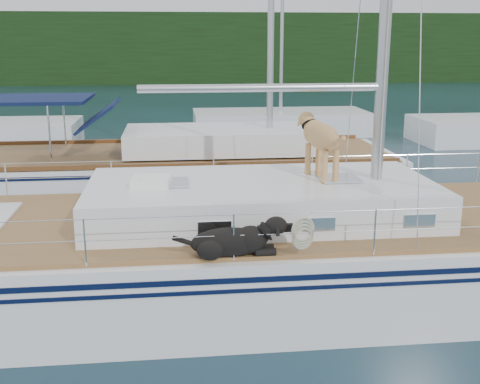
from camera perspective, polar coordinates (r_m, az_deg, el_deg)
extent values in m
plane|color=black|center=(9.61, -2.87, -9.66)|extent=(120.00, 120.00, 0.00)
cube|color=black|center=(53.77, -6.10, 13.38)|extent=(90.00, 3.00, 6.00)
cube|color=#595147|center=(55.06, -6.04, 10.90)|extent=(92.00, 1.00, 1.20)
cube|color=white|center=(9.42, -2.91, -6.88)|extent=(12.00, 3.80, 1.40)
cube|color=olive|center=(9.18, -2.96, -2.63)|extent=(11.52, 3.50, 0.06)
cube|color=white|center=(9.17, 2.00, -0.65)|extent=(5.20, 2.50, 0.55)
cylinder|color=silver|center=(8.89, 2.10, 9.83)|extent=(3.60, 0.12, 0.12)
cylinder|color=silver|center=(7.34, -2.16, -2.22)|extent=(10.56, 0.01, 0.01)
cylinder|color=silver|center=(10.73, -3.59, 3.11)|extent=(10.56, 0.01, 0.01)
cube|color=#1B47AC|center=(10.25, -5.64, -0.53)|extent=(0.79, 0.70, 0.05)
cube|color=white|center=(8.87, -8.42, 0.96)|extent=(0.60, 0.52, 0.14)
torus|color=#C2B899|center=(7.49, 5.99, -3.54)|extent=(0.43, 0.23, 0.41)
cube|color=white|center=(15.26, -6.17, 1.21)|extent=(11.00, 3.50, 1.30)
cube|color=olive|center=(15.13, -6.23, 3.60)|extent=(10.56, 3.29, 0.06)
cube|color=white|center=(15.12, -1.70, 5.02)|extent=(4.80, 2.30, 0.55)
cube|color=#101D45|center=(15.26, -18.61, 8.35)|extent=(2.40, 2.30, 0.08)
cube|color=white|center=(25.41, 3.85, 6.44)|extent=(7.20, 3.00, 1.10)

